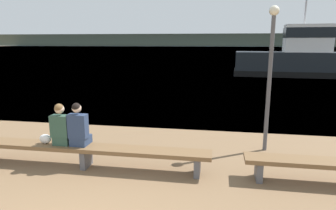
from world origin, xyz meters
TOP-DOWN VIEW (x-y plane):
  - water_surface at (0.00, 126.40)m, footprint 240.00×240.00m
  - far_shoreline at (0.00, 171.09)m, footprint 600.00×12.00m
  - bench_main at (-0.76, 3.13)m, footprint 5.60×0.51m
  - person_left at (-1.31, 3.14)m, footprint 0.42×0.43m
  - person_right at (-0.90, 3.14)m, footprint 0.42×0.43m
  - shopping_bag at (-1.73, 3.13)m, footprint 0.28×0.16m
  - tugboat_red at (8.54, 22.83)m, footprint 10.27×3.51m
  - bench_segment_right at (4.37, 3.13)m, footprint 3.35×0.51m
  - deck_lamp_post at (3.37, 4.92)m, footprint 0.24×0.24m

SIDE VIEW (x-z plane):
  - water_surface at x=0.00m, z-range 0.00..0.00m
  - bench_segment_right at x=4.37m, z-range 0.15..0.64m
  - bench_main at x=-0.76m, z-range 0.15..0.65m
  - shopping_bag at x=-1.73m, z-range 0.50..0.71m
  - person_left at x=-1.31m, z-range 0.42..1.37m
  - person_right at x=-0.90m, z-range 0.41..1.40m
  - tugboat_red at x=8.54m, z-range -1.95..4.53m
  - deck_lamp_post at x=3.37m, z-range 0.41..4.02m
  - far_shoreline at x=0.00m, z-range 0.00..6.76m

